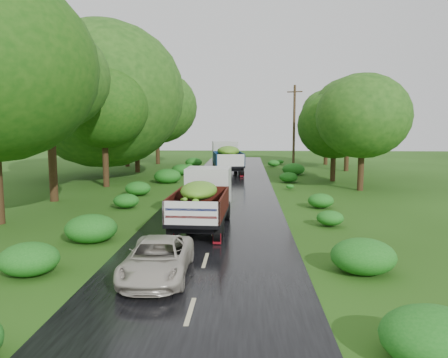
# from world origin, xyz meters

# --- Properties ---
(ground) EXTENTS (120.00, 120.00, 0.00)m
(ground) POSITION_xyz_m (0.00, 0.00, 0.00)
(ground) COLOR #1D400D
(ground) RESTS_ON ground
(road) EXTENTS (6.50, 80.00, 0.02)m
(road) POSITION_xyz_m (0.00, 5.00, 0.01)
(road) COLOR black
(road) RESTS_ON ground
(road_lines) EXTENTS (0.12, 69.60, 0.00)m
(road_lines) POSITION_xyz_m (0.00, 6.00, 0.02)
(road_lines) COLOR #BFB78C
(road_lines) RESTS_ON road
(truck_near) EXTENTS (2.33, 5.99, 2.48)m
(truck_near) POSITION_xyz_m (-0.51, 4.62, 1.40)
(truck_near) COLOR black
(truck_near) RESTS_ON ground
(truck_far) EXTENTS (3.28, 7.04, 2.85)m
(truck_far) POSITION_xyz_m (-0.41, 25.80, 1.61)
(truck_far) COLOR black
(truck_far) RESTS_ON ground
(car) EXTENTS (1.94, 4.05, 1.11)m
(car) POSITION_xyz_m (-1.27, -1.67, 0.58)
(car) COLOR #BDB5A8
(car) RESTS_ON road
(utility_pole) EXTENTS (1.30, 0.67, 7.93)m
(utility_pole) POSITION_xyz_m (5.61, 25.29, 4.08)
(utility_pole) COLOR #382616
(utility_pole) RESTS_ON ground
(trees_left) EXTENTS (6.75, 34.26, 9.27)m
(trees_left) POSITION_xyz_m (-9.87, 21.09, 6.71)
(trees_left) COLOR black
(trees_left) RESTS_ON ground
(trees_right) EXTENTS (6.28, 22.55, 7.59)m
(trees_right) POSITION_xyz_m (9.71, 24.77, 5.26)
(trees_right) COLOR black
(trees_right) RESTS_ON ground
(shrubs) EXTENTS (11.90, 44.00, 0.70)m
(shrubs) POSITION_xyz_m (0.00, 14.00, 0.35)
(shrubs) COLOR #186317
(shrubs) RESTS_ON ground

